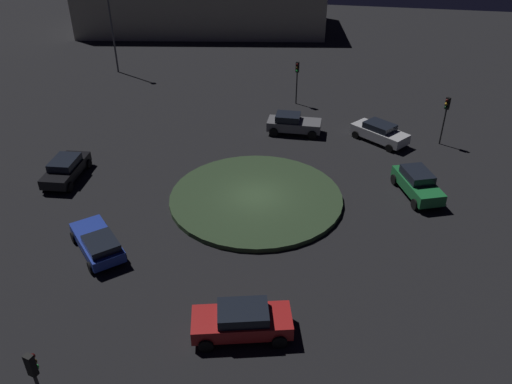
{
  "coord_description": "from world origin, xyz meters",
  "views": [
    {
      "loc": [
        -5.18,
        26.85,
        17.5
      ],
      "look_at": [
        0.0,
        0.0,
        0.58
      ],
      "focal_mm": 35.72,
      "sensor_mm": 36.0,
      "label": 1
    }
  ],
  "objects_px": {
    "car_silver": "(380,132)",
    "store_building": "(204,2)",
    "traffic_light_north": "(37,381)",
    "car_green": "(417,183)",
    "streetlamp_southeast": "(109,10)",
    "car_grey": "(293,123)",
    "traffic_light_southwest": "(446,111)",
    "car_black": "(66,168)",
    "car_red": "(242,321)",
    "traffic_light_south": "(297,74)",
    "car_blue": "(98,243)"
  },
  "relations": [
    {
      "from": "car_black",
      "to": "store_building",
      "type": "bearing_deg",
      "value": -2.0
    },
    {
      "from": "car_blue",
      "to": "car_grey",
      "type": "distance_m",
      "value": 19.22
    },
    {
      "from": "car_green",
      "to": "traffic_light_southwest",
      "type": "height_order",
      "value": "traffic_light_southwest"
    },
    {
      "from": "car_silver",
      "to": "traffic_light_north",
      "type": "relative_size",
      "value": 1.05
    },
    {
      "from": "car_green",
      "to": "store_building",
      "type": "xyz_separation_m",
      "value": [
        25.2,
        -39.14,
        2.51
      ]
    },
    {
      "from": "car_blue",
      "to": "car_black",
      "type": "bearing_deg",
      "value": -4.95
    },
    {
      "from": "car_green",
      "to": "traffic_light_southwest",
      "type": "relative_size",
      "value": 1.23
    },
    {
      "from": "car_black",
      "to": "traffic_light_north",
      "type": "relative_size",
      "value": 1.04
    },
    {
      "from": "traffic_light_north",
      "to": "streetlamp_southeast",
      "type": "relative_size",
      "value": 0.45
    },
    {
      "from": "car_red",
      "to": "traffic_light_southwest",
      "type": "height_order",
      "value": "traffic_light_southwest"
    },
    {
      "from": "car_black",
      "to": "store_building",
      "type": "distance_m",
      "value": 41.68
    },
    {
      "from": "car_silver",
      "to": "car_grey",
      "type": "height_order",
      "value": "car_grey"
    },
    {
      "from": "traffic_light_southwest",
      "to": "car_silver",
      "type": "bearing_deg",
      "value": -34.99
    },
    {
      "from": "car_red",
      "to": "store_building",
      "type": "distance_m",
      "value": 55.5
    },
    {
      "from": "traffic_light_southwest",
      "to": "car_black",
      "type": "bearing_deg",
      "value": -18.44
    },
    {
      "from": "traffic_light_north",
      "to": "store_building",
      "type": "distance_m",
      "value": 60.05
    },
    {
      "from": "car_green",
      "to": "streetlamp_southeast",
      "type": "relative_size",
      "value": 0.47
    },
    {
      "from": "car_red",
      "to": "car_grey",
      "type": "relative_size",
      "value": 1.12
    },
    {
      "from": "traffic_light_southwest",
      "to": "streetlamp_southeast",
      "type": "bearing_deg",
      "value": -60.35
    },
    {
      "from": "car_black",
      "to": "car_green",
      "type": "bearing_deg",
      "value": -88.85
    },
    {
      "from": "car_silver",
      "to": "car_green",
      "type": "height_order",
      "value": "car_green"
    },
    {
      "from": "car_blue",
      "to": "traffic_light_north",
      "type": "xyz_separation_m",
      "value": [
        -3.22,
        10.36,
        2.41
      ]
    },
    {
      "from": "traffic_light_north",
      "to": "store_building",
      "type": "relative_size",
      "value": 0.13
    },
    {
      "from": "car_grey",
      "to": "streetlamp_southeast",
      "type": "height_order",
      "value": "streetlamp_southeast"
    },
    {
      "from": "traffic_light_south",
      "to": "car_grey",
      "type": "bearing_deg",
      "value": 6.33
    },
    {
      "from": "traffic_light_south",
      "to": "store_building",
      "type": "relative_size",
      "value": 0.12
    },
    {
      "from": "car_silver",
      "to": "store_building",
      "type": "xyz_separation_m",
      "value": [
        22.93,
        -31.66,
        2.57
      ]
    },
    {
      "from": "car_silver",
      "to": "car_green",
      "type": "bearing_deg",
      "value": -36.25
    },
    {
      "from": "car_red",
      "to": "car_silver",
      "type": "height_order",
      "value": "car_red"
    },
    {
      "from": "car_silver",
      "to": "traffic_light_southwest",
      "type": "distance_m",
      "value": 4.99
    },
    {
      "from": "car_red",
      "to": "streetlamp_southeast",
      "type": "relative_size",
      "value": 0.48
    },
    {
      "from": "car_black",
      "to": "car_blue",
      "type": "bearing_deg",
      "value": -145.9
    },
    {
      "from": "car_grey",
      "to": "car_green",
      "type": "height_order",
      "value": "car_green"
    },
    {
      "from": "car_blue",
      "to": "streetlamp_southeast",
      "type": "xyz_separation_m",
      "value": [
        11.68,
        -28.82,
        5.65
      ]
    },
    {
      "from": "car_green",
      "to": "traffic_light_south",
      "type": "xyz_separation_m",
      "value": [
        9.56,
        -14.01,
        1.9
      ]
    },
    {
      "from": "car_red",
      "to": "car_black",
      "type": "height_order",
      "value": "car_red"
    },
    {
      "from": "traffic_light_south",
      "to": "store_building",
      "type": "bearing_deg",
      "value": -146.44
    },
    {
      "from": "store_building",
      "to": "traffic_light_south",
      "type": "bearing_deg",
      "value": 112.36
    },
    {
      "from": "car_red",
      "to": "car_blue",
      "type": "height_order",
      "value": "car_red"
    },
    {
      "from": "traffic_light_north",
      "to": "streetlamp_southeast",
      "type": "distance_m",
      "value": 42.04
    },
    {
      "from": "car_grey",
      "to": "car_green",
      "type": "distance_m",
      "value": 11.91
    },
    {
      "from": "car_silver",
      "to": "traffic_light_north",
      "type": "distance_m",
      "value": 29.96
    },
    {
      "from": "car_green",
      "to": "streetlamp_southeast",
      "type": "xyz_separation_m",
      "value": [
        29.12,
        -19.29,
        5.5
      ]
    },
    {
      "from": "car_black",
      "to": "traffic_light_north",
      "type": "bearing_deg",
      "value": -157.61
    },
    {
      "from": "car_grey",
      "to": "traffic_light_north",
      "type": "relative_size",
      "value": 0.97
    },
    {
      "from": "car_grey",
      "to": "traffic_light_north",
      "type": "height_order",
      "value": "traffic_light_north"
    },
    {
      "from": "car_red",
      "to": "car_black",
      "type": "distance_m",
      "value": 18.52
    },
    {
      "from": "car_silver",
      "to": "traffic_light_north",
      "type": "bearing_deg",
      "value": -76.66
    },
    {
      "from": "car_green",
      "to": "car_blue",
      "type": "bearing_deg",
      "value": -82.91
    },
    {
      "from": "store_building",
      "to": "car_green",
      "type": "bearing_deg",
      "value": 113.24
    }
  ]
}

